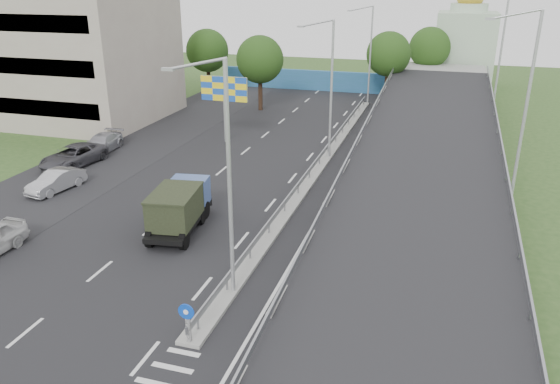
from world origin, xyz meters
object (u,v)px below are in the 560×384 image
at_px(lamp_post_far, 369,50).
at_px(billboard, 224,93).
at_px(parked_car_d, 102,143).
at_px(dump_truck, 180,206).
at_px(sign_bollard, 188,323).
at_px(parked_car_c, 73,156).
at_px(lamp_post_near, 225,170).
at_px(parked_car_b, 56,181).
at_px(church, 465,43).
at_px(lamp_post_mid, 329,83).

xyz_separation_m(lamp_post_far, billboard, (-9.11, -18.00, -1.62)).
bearing_deg(parked_car_d, dump_truck, -47.10).
bearing_deg(sign_bollard, parked_car_c, 136.01).
xyz_separation_m(sign_bollard, lamp_post_near, (0.11, 3.83, 4.77)).
bearing_deg(parked_car_b, church, 70.64).
bearing_deg(lamp_post_mid, dump_truck, -108.93).
bearing_deg(parked_car_c, lamp_post_near, -30.24).
bearing_deg(parked_car_c, sign_bollard, -37.71).
xyz_separation_m(church, billboard, (-19.00, -32.00, -1.12)).
relative_size(sign_bollard, lamp_post_near, 0.17).
bearing_deg(sign_bollard, lamp_post_far, 89.86).
bearing_deg(church, lamp_post_near, -100.38).
height_order(lamp_post_far, parked_car_d, lamp_post_far).
height_order(dump_truck, parked_car_b, dump_truck).
bearing_deg(church, lamp_post_far, -125.24).
distance_m(lamp_post_near, lamp_post_mid, 20.00).
bearing_deg(billboard, lamp_post_far, 63.16).
distance_m(lamp_post_near, church, 54.90).
xyz_separation_m(lamp_post_far, dump_truck, (-5.02, -34.64, -4.41)).
relative_size(lamp_post_far, billboard, 1.83).
bearing_deg(lamp_post_far, parked_car_c, -122.88).
xyz_separation_m(church, parked_car_c, (-27.38, -41.05, -4.56)).
height_order(parked_car_b, parked_car_d, parked_car_d).
bearing_deg(lamp_post_near, billboard, 112.49).
relative_size(sign_bollard, dump_truck, 0.28).
xyz_separation_m(lamp_post_mid, lamp_post_far, (0.00, 20.00, 0.00)).
relative_size(church, billboard, 2.51).
height_order(sign_bollard, church, church).
distance_m(lamp_post_far, billboard, 20.24).
relative_size(lamp_post_near, billboard, 1.83).
bearing_deg(parked_car_d, sign_bollard, -54.76).
bearing_deg(billboard, lamp_post_mid, -12.38).
bearing_deg(parked_car_d, parked_car_b, -80.90).
height_order(lamp_post_near, billboard, lamp_post_near).
xyz_separation_m(sign_bollard, billboard, (-9.00, 25.83, 3.15)).
bearing_deg(lamp_post_far, dump_truck, -98.25).
relative_size(billboard, dump_truck, 0.92).
bearing_deg(lamp_post_far, billboard, -116.84).
xyz_separation_m(sign_bollard, lamp_post_mid, (0.11, 23.83, 4.77)).
bearing_deg(parked_car_d, lamp_post_far, 47.99).
distance_m(sign_bollard, church, 58.84).
relative_size(lamp_post_mid, billboard, 1.83).
xyz_separation_m(lamp_post_near, dump_truck, (-5.02, 5.36, -4.41)).
height_order(dump_truck, parked_car_d, dump_truck).
relative_size(lamp_post_near, parked_car_b, 2.47).
xyz_separation_m(dump_truck, parked_car_b, (-10.38, 2.95, -0.73)).
bearing_deg(lamp_post_near, dump_truck, 133.10).
xyz_separation_m(parked_car_c, parked_car_d, (-0.03, 3.60, -0.06)).
bearing_deg(church, dump_truck, -107.04).
height_order(lamp_post_far, billboard, lamp_post_far).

